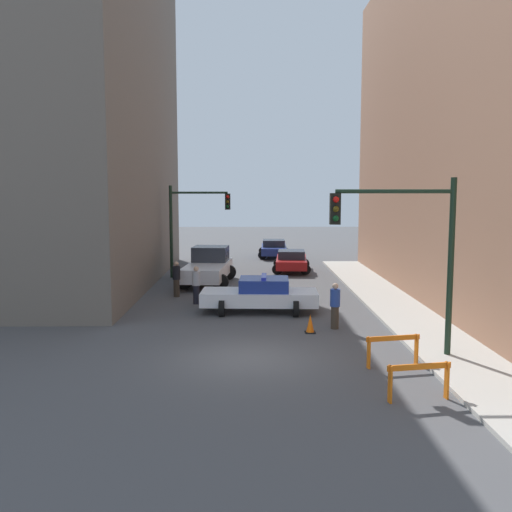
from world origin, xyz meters
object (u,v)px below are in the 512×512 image
(parked_car_near, at_px, (291,261))
(pedestrian_sidewalk, at_px, (335,305))
(parked_car_mid, at_px, (274,248))
(traffic_cone, at_px, (310,324))
(traffic_light_far, at_px, (190,218))
(white_truck, at_px, (208,267))
(barrier_mid, at_px, (393,346))
(pedestrian_corner, at_px, (176,279))
(traffic_light_near, at_px, (411,240))
(pedestrian_crossing, at_px, (196,284))
(police_car, at_px, (260,295))
(barrier_front, at_px, (419,375))

(parked_car_near, xyz_separation_m, pedestrian_sidewalk, (0.51, -14.40, 0.19))
(parked_car_mid, bearing_deg, traffic_cone, -87.26)
(parked_car_near, height_order, parked_car_mid, same)
(traffic_cone, bearing_deg, traffic_light_far, 113.22)
(white_truck, bearing_deg, barrier_mid, -61.73)
(pedestrian_corner, height_order, traffic_cone, pedestrian_corner)
(barrier_mid, bearing_deg, traffic_light_near, 51.34)
(pedestrian_crossing, distance_m, pedestrian_corner, 1.99)
(parked_car_near, height_order, pedestrian_corner, pedestrian_corner)
(traffic_light_near, distance_m, police_car, 8.22)
(pedestrian_crossing, height_order, traffic_cone, pedestrian_crossing)
(traffic_light_near, xyz_separation_m, parked_car_near, (-2.15, 18.01, -2.86))
(traffic_light_far, xyz_separation_m, pedestrian_sidewalk, (6.39, -12.12, -2.54))
(pedestrian_crossing, height_order, pedestrian_sidewalk, same)
(traffic_light_far, bearing_deg, traffic_light_near, -62.95)
(traffic_light_far, distance_m, traffic_cone, 14.16)
(traffic_light_far, height_order, barrier_mid, traffic_light_far)
(police_car, xyz_separation_m, barrier_mid, (3.59, -7.28, -0.11))
(barrier_mid, bearing_deg, pedestrian_crossing, 125.30)
(barrier_front, xyz_separation_m, traffic_cone, (-1.88, 6.46, -0.30))
(traffic_cone, bearing_deg, barrier_mid, -63.63)
(traffic_light_far, relative_size, barrier_mid, 3.29)
(parked_car_mid, bearing_deg, traffic_light_near, -81.56)
(barrier_front, bearing_deg, barrier_mid, 89.26)
(traffic_light_near, distance_m, white_truck, 15.51)
(traffic_light_near, bearing_deg, police_car, 123.42)
(traffic_light_near, xyz_separation_m, pedestrian_corner, (-8.10, 9.83, -2.67))
(pedestrian_sidewalk, distance_m, barrier_mid, 4.56)
(traffic_light_near, relative_size, white_truck, 0.94)
(pedestrian_sidewalk, bearing_deg, barrier_front, -169.15)
(pedestrian_crossing, relative_size, barrier_front, 1.05)
(police_car, height_order, barrier_front, police_car)
(pedestrian_sidewalk, bearing_deg, pedestrian_corner, 49.42)
(traffic_light_near, height_order, pedestrian_sidewalk, traffic_light_near)
(barrier_front, bearing_deg, pedestrian_corner, 119.19)
(police_car, distance_m, parked_car_near, 11.75)
(white_truck, relative_size, parked_car_mid, 1.27)
(pedestrian_corner, height_order, barrier_mid, pedestrian_corner)
(police_car, xyz_separation_m, traffic_cone, (1.67, -3.42, -0.41))
(traffic_light_near, relative_size, parked_car_near, 1.18)
(parked_car_mid, xyz_separation_m, pedestrian_sidewalk, (1.28, -21.77, 0.19))
(traffic_cone, bearing_deg, parked_car_mid, 90.87)
(pedestrian_corner, distance_m, pedestrian_sidewalk, 8.97)
(traffic_light_far, bearing_deg, white_truck, -61.52)
(police_car, height_order, pedestrian_sidewalk, pedestrian_sidewalk)
(white_truck, xyz_separation_m, barrier_front, (6.20, -17.06, -0.29))
(police_car, height_order, traffic_cone, police_car)
(pedestrian_sidewalk, bearing_deg, white_truck, 30.96)
(parked_car_near, distance_m, pedestrian_crossing, 11.00)
(traffic_light_far, relative_size, white_truck, 0.94)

